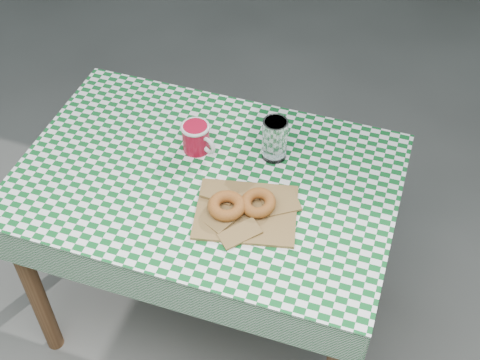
% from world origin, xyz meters
% --- Properties ---
extents(ground, '(60.00, 60.00, 0.00)m').
position_xyz_m(ground, '(0.00, 0.00, 0.00)').
color(ground, '#4D4C48').
rests_on(ground, ground).
extents(table, '(1.16, 0.78, 0.75)m').
position_xyz_m(table, '(0.16, 0.05, 0.38)').
color(table, brown).
rests_on(table, ground).
extents(tablecloth, '(1.18, 0.81, 0.01)m').
position_xyz_m(tablecloth, '(0.16, 0.05, 0.75)').
color(tablecloth, '#0D5721').
rests_on(tablecloth, table).
extents(paper_bag, '(0.34, 0.29, 0.02)m').
position_xyz_m(paper_bag, '(0.33, -0.05, 0.76)').
color(paper_bag, olive).
rests_on(paper_bag, tablecloth).
extents(bagel_front, '(0.13, 0.13, 0.03)m').
position_xyz_m(bagel_front, '(0.28, -0.07, 0.79)').
color(bagel_front, '#A56322').
rests_on(bagel_front, paper_bag).
extents(bagel_back, '(0.14, 0.14, 0.03)m').
position_xyz_m(bagel_back, '(0.36, -0.03, 0.79)').
color(bagel_back, '#95471E').
rests_on(bagel_back, paper_bag).
extents(coffee_mug, '(0.23, 0.23, 0.10)m').
position_xyz_m(coffee_mug, '(0.09, 0.16, 0.80)').
color(coffee_mug, '#A00A23').
rests_on(coffee_mug, tablecloth).
extents(drinking_glass, '(0.09, 0.09, 0.14)m').
position_xyz_m(drinking_glass, '(0.33, 0.21, 0.83)').
color(drinking_glass, white).
rests_on(drinking_glass, tablecloth).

